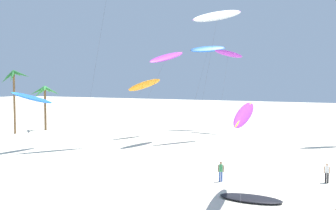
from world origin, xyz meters
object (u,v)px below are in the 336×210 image
(grounded_kite_0, at_px, (251,198))
(flying_kite_8, at_px, (208,49))
(person_near_right, at_px, (327,172))
(flying_kite_9, at_px, (228,54))
(flying_kite_7, at_px, (32,98))
(flying_kite_4, at_px, (145,85))
(flying_kite_6, at_px, (218,16))
(flying_kite_5, at_px, (244,114))
(palm_tree_0, at_px, (15,80))
(person_mid_field, at_px, (221,171))
(palm_tree_1, at_px, (45,93))
(flying_kite_2, at_px, (167,57))

(grounded_kite_0, bearing_deg, flying_kite_8, 114.55)
(flying_kite_8, distance_m, grounded_kite_0, 42.85)
(flying_kite_8, relative_size, person_near_right, 9.03)
(flying_kite_9, distance_m, person_near_right, 34.55)
(flying_kite_7, height_order, flying_kite_9, flying_kite_9)
(flying_kite_4, height_order, flying_kite_8, flying_kite_8)
(flying_kite_6, distance_m, flying_kite_8, 13.24)
(flying_kite_5, distance_m, flying_kite_6, 29.82)
(grounded_kite_0, height_order, person_near_right, person_near_right)
(palm_tree_0, height_order, flying_kite_9, flying_kite_9)
(flying_kite_4, xyz_separation_m, person_mid_field, (18.42, -19.77, -6.86))
(palm_tree_1, relative_size, flying_kite_4, 0.76)
(flying_kite_6, distance_m, person_mid_field, 28.23)
(grounded_kite_0, bearing_deg, flying_kite_6, 113.79)
(flying_kite_9, bearing_deg, flying_kite_5, -70.89)
(flying_kite_2, distance_m, flying_kite_4, 7.59)
(flying_kite_6, relative_size, person_mid_field, 11.36)
(palm_tree_0, relative_size, flying_kite_2, 0.79)
(flying_kite_4, distance_m, flying_kite_6, 14.50)
(flying_kite_5, xyz_separation_m, person_mid_field, (-2.97, 3.86, -5.17))
(flying_kite_7, relative_size, flying_kite_8, 0.51)
(palm_tree_0, height_order, person_mid_field, palm_tree_0)
(flying_kite_2, relative_size, grounded_kite_0, 2.85)
(flying_kite_5, bearing_deg, flying_kite_8, 113.90)
(person_near_right, relative_size, person_mid_field, 0.97)
(flying_kite_5, bearing_deg, flying_kite_9, 109.11)
(flying_kite_6, xyz_separation_m, grounded_kite_0, (11.24, -25.50, -17.27))
(flying_kite_5, distance_m, grounded_kite_0, 5.97)
(palm_tree_0, distance_m, flying_kite_8, 32.10)
(palm_tree_1, bearing_deg, flying_kite_9, 22.58)
(flying_kite_7, bearing_deg, flying_kite_9, 59.48)
(flying_kite_2, bearing_deg, flying_kite_7, -134.99)
(flying_kite_2, distance_m, flying_kite_6, 9.56)
(flying_kite_4, xyz_separation_m, grounded_kite_0, (21.93, -23.71, -7.63))
(flying_kite_9, bearing_deg, person_mid_field, -73.62)
(grounded_kite_0, relative_size, person_near_right, 2.73)
(flying_kite_5, xyz_separation_m, flying_kite_7, (-27.95, 7.91, 0.23))
(flying_kite_7, height_order, person_near_right, flying_kite_7)
(flying_kite_8, xyz_separation_m, flying_kite_9, (4.26, -2.01, -1.04))
(flying_kite_9, height_order, person_mid_field, flying_kite_9)
(flying_kite_7, height_order, person_mid_field, flying_kite_7)
(palm_tree_0, xyz_separation_m, palm_tree_1, (1.03, 5.48, -2.24))
(flying_kite_6, bearing_deg, palm_tree_1, -175.46)
(flying_kite_8, xyz_separation_m, person_mid_field, (13.37, -32.99, -12.92))
(flying_kite_4, bearing_deg, person_near_right, -31.79)
(flying_kite_5, height_order, person_mid_field, flying_kite_5)
(flying_kite_2, xyz_separation_m, flying_kite_6, (5.20, 5.46, 5.88))
(grounded_kite_0, bearing_deg, flying_kite_2, 129.37)
(flying_kite_2, relative_size, person_mid_field, 7.60)
(palm_tree_0, xyz_separation_m, flying_kite_7, (13.48, -9.67, -2.16))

